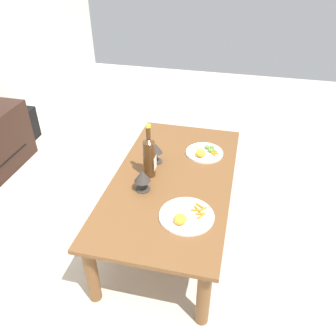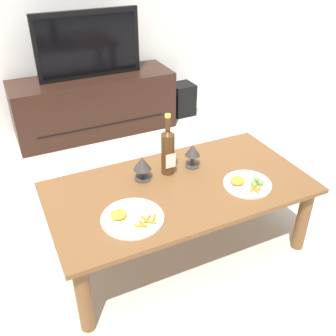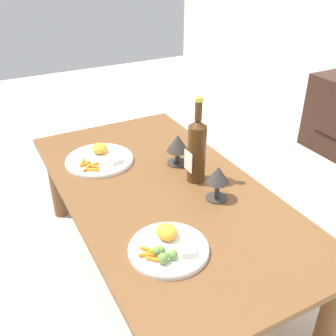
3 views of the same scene
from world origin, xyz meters
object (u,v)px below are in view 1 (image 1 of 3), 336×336
at_px(dinner_plate_left, 186,215).
at_px(dinner_plate_right, 204,152).
at_px(dining_table, 173,186).
at_px(floor_speaker, 23,125).
at_px(goblet_right, 156,149).
at_px(goblet_left, 142,177).
at_px(wine_bottle, 149,156).

bearing_deg(dinner_plate_left, dinner_plate_right, -0.23).
bearing_deg(dining_table, floor_speaker, 62.07).
relative_size(goblet_right, dinner_plate_right, 0.54).
relative_size(floor_speaker, goblet_right, 2.23).
xyz_separation_m(floor_speaker, goblet_left, (-1.03, -1.51, 0.37)).
bearing_deg(goblet_left, floor_speaker, 55.75).
distance_m(dining_table, goblet_right, 0.26).
relative_size(goblet_left, goblet_right, 0.99).
bearing_deg(dinner_plate_left, goblet_left, 58.79).
height_order(wine_bottle, dinner_plate_left, wine_bottle).
bearing_deg(goblet_right, floor_speaker, 64.32).
bearing_deg(dining_table, wine_bottle, 89.62).
relative_size(dining_table, dinner_plate_right, 5.41).
bearing_deg(floor_speaker, goblet_left, -125.58).
distance_m(goblet_right, dinner_plate_left, 0.57).
relative_size(wine_bottle, goblet_right, 2.56).
bearing_deg(floor_speaker, dinner_plate_left, -125.10).
height_order(wine_bottle, dinner_plate_right, wine_bottle).
distance_m(wine_bottle, goblet_right, 0.16).
height_order(dining_table, dinner_plate_right, dinner_plate_right).
bearing_deg(dining_table, goblet_right, 43.92).
height_order(dining_table, dinner_plate_left, dinner_plate_left).
distance_m(floor_speaker, wine_bottle, 1.80).
height_order(dining_table, goblet_left, goblet_left).
height_order(floor_speaker, dinner_plate_left, dinner_plate_left).
bearing_deg(wine_bottle, goblet_left, -179.79).
xyz_separation_m(wine_bottle, dinner_plate_right, (0.32, -0.29, -0.13)).
height_order(floor_speaker, goblet_left, goblet_left).
xyz_separation_m(goblet_left, dinner_plate_right, (0.47, -0.29, -0.08)).
relative_size(dinner_plate_left, dinner_plate_right, 1.16).
bearing_deg(goblet_left, dinner_plate_right, -31.94).
xyz_separation_m(dining_table, dinner_plate_right, (0.32, -0.15, 0.08)).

